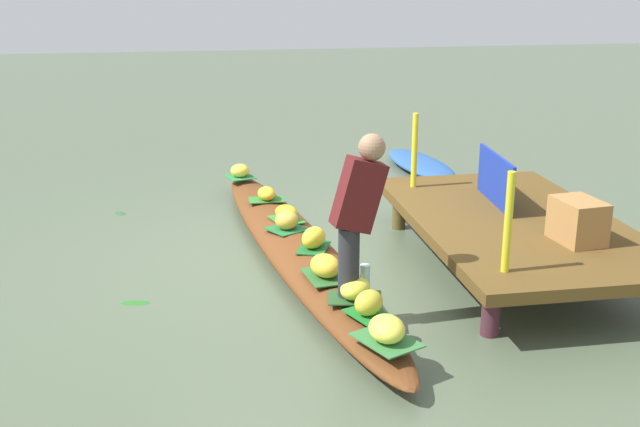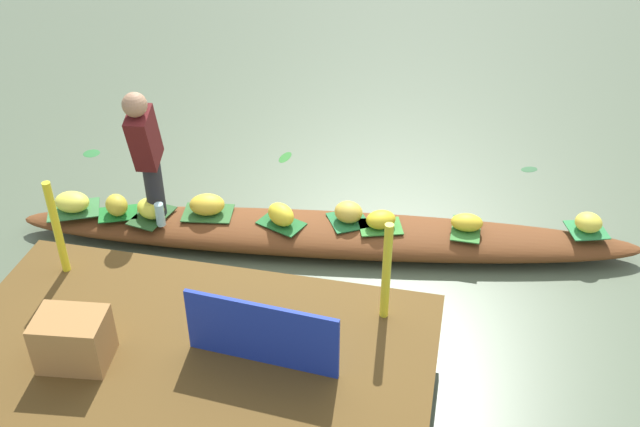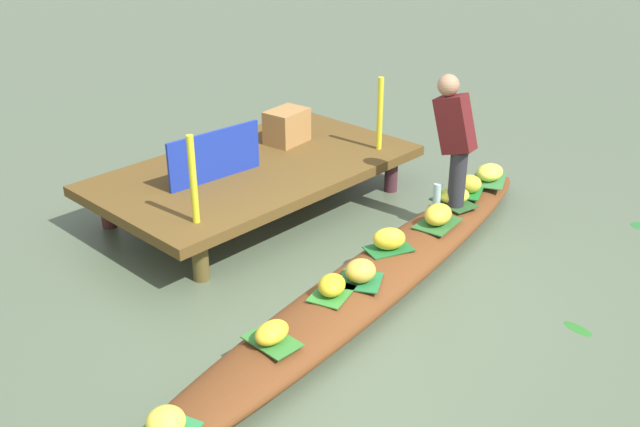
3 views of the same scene
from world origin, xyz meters
TOP-DOWN VIEW (x-y plane):
  - canal_water at (0.00, 0.00)m, footprint 40.00×40.00m
  - dock_platform at (0.51, 1.93)m, footprint 3.20×1.80m
  - vendor_boat at (0.00, 0.00)m, footprint 5.50×1.32m
  - leaf_mat_0 at (-0.19, -0.06)m, footprint 0.43×0.44m
  - banana_bunch_0 at (-0.19, -0.06)m, footprint 0.30×0.28m
  - leaf_mat_1 at (0.37, 0.10)m, footprint 0.45×0.37m
  - banana_bunch_1 at (0.37, 0.10)m, footprint 0.33×0.32m
  - leaf_mat_2 at (2.23, 0.29)m, footprint 0.53×0.47m
  - banana_bunch_2 at (2.23, 0.29)m, footprint 0.33×0.26m
  - leaf_mat_3 at (1.82, 0.26)m, footprint 0.40×0.35m
  - banana_bunch_3 at (1.82, 0.26)m, footprint 0.30×0.30m
  - leaf_mat_4 at (1.04, 0.09)m, footprint 0.47×0.36m
  - banana_bunch_4 at (1.04, 0.09)m, footprint 0.35×0.29m
  - leaf_mat_5 at (-1.21, -0.15)m, footprint 0.25×0.39m
  - banana_bunch_5 at (-1.21, -0.15)m, footprint 0.29×0.21m
  - leaf_mat_6 at (-0.48, -0.03)m, footprint 0.43×0.36m
  - banana_bunch_6 at (-0.48, -0.03)m, footprint 0.32×0.30m
  - banana_bunch_7 at (-2.22, -0.35)m, footprint 0.31×0.31m
  - leaf_mat_8 at (1.52, 0.23)m, footprint 0.35×0.45m
  - banana_bunch_8 at (1.52, 0.23)m, footprint 0.36×0.34m
  - vendor_person at (1.47, 0.25)m, footprint 0.23×0.43m
  - water_bottle at (1.38, 0.34)m, footprint 0.08×0.08m
  - market_banner at (0.01, 1.93)m, footprint 1.01×0.11m
  - railing_post_west at (-0.69, 1.33)m, footprint 0.06×0.06m
  - railing_post_east at (1.71, 1.33)m, footprint 0.06×0.06m
  - produce_crate at (1.18, 2.17)m, footprint 0.47×0.37m
  - drifting_plant_0 at (0.74, -1.45)m, footprint 0.14×0.26m
  - drifting_plant_1 at (2.80, -1.09)m, footprint 0.25×0.25m

SIDE VIEW (x-z plane):
  - canal_water at x=0.00m, z-range 0.00..0.00m
  - drifting_plant_0 at x=0.74m, z-range 0.00..0.01m
  - drifting_plant_1 at x=2.80m, z-range 0.00..0.01m
  - vendor_boat at x=0.00m, z-range 0.00..0.25m
  - leaf_mat_0 at x=-0.19m, z-range 0.25..0.26m
  - leaf_mat_1 at x=0.37m, z-range 0.25..0.26m
  - leaf_mat_2 at x=2.23m, z-range 0.25..0.26m
  - leaf_mat_3 at x=1.82m, z-range 0.25..0.26m
  - leaf_mat_4 at x=1.04m, z-range 0.25..0.26m
  - leaf_mat_5 at x=-1.21m, z-range 0.25..0.26m
  - leaf_mat_6 at x=-0.48m, z-range 0.25..0.26m
  - leaf_mat_8 at x=1.52m, z-range 0.25..0.26m
  - banana_bunch_5 at x=-1.21m, z-range 0.26..0.40m
  - banana_bunch_6 at x=-0.48m, z-range 0.26..0.41m
  - banana_bunch_8 at x=1.52m, z-range 0.26..0.41m
  - banana_bunch_7 at x=-2.22m, z-range 0.26..0.41m
  - banana_bunch_2 at x=2.23m, z-range 0.26..0.42m
  - banana_bunch_0 at x=-0.19m, z-range 0.26..0.44m
  - banana_bunch_4 at x=1.04m, z-range 0.26..0.44m
  - banana_bunch_3 at x=1.82m, z-range 0.26..0.44m
  - banana_bunch_1 at x=0.37m, z-range 0.26..0.45m
  - water_bottle at x=1.38m, z-range 0.25..0.47m
  - dock_platform at x=0.51m, z-range 0.17..0.65m
  - produce_crate at x=1.18m, z-range 0.47..0.83m
  - market_banner at x=0.01m, z-range 0.47..0.95m
  - railing_post_west at x=-0.69m, z-range 0.47..1.24m
  - railing_post_east at x=1.71m, z-range 0.47..1.24m
  - vendor_person at x=1.47m, z-range 0.33..1.58m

